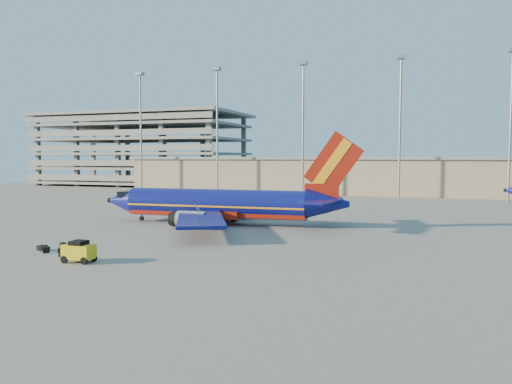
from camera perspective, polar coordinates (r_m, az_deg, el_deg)
ground at (r=62.84m, az=-0.29°, el=-3.70°), size 220.00×220.00×0.00m
terminal_building at (r=117.28m, az=13.92°, el=1.88°), size 122.00×16.00×8.50m
parking_garage at (r=156.48m, az=-12.80°, el=5.11°), size 62.00×32.00×21.40m
light_mast_row at (r=106.28m, az=10.71°, el=8.86°), size 101.60×1.60×28.65m
aircraft_main at (r=62.84m, az=-3.85°, el=-1.46°), size 33.96×32.65×11.50m
baggage_tug at (r=42.67m, az=-19.58°, el=-6.37°), size 2.49×1.57×1.75m
luggage_pile at (r=48.23m, az=-22.03°, el=-6.06°), size 4.68×3.91×0.55m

